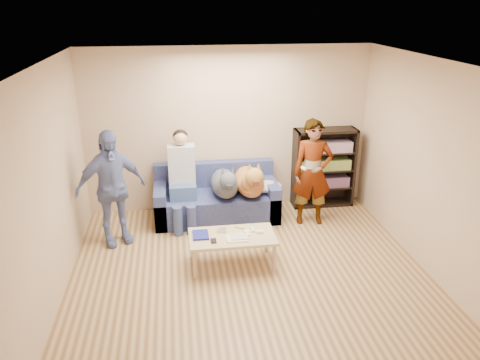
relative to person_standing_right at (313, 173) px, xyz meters
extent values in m
plane|color=brown|center=(-1.17, -1.70, -0.81)|extent=(5.00, 5.00, 0.00)
plane|color=white|center=(-1.17, -1.70, 1.79)|extent=(5.00, 5.00, 0.00)
plane|color=tan|center=(-1.17, 0.80, 0.49)|extent=(4.50, 0.00, 4.50)
plane|color=tan|center=(-1.17, -4.20, 0.49)|extent=(4.50, 0.00, 4.50)
plane|color=tan|center=(-3.42, -1.70, 0.49)|extent=(0.00, 5.00, 5.00)
plane|color=tan|center=(1.08, -1.70, 0.49)|extent=(0.00, 5.00, 5.00)
ellipsoid|color=#B5B5BA|center=(-0.63, 0.29, -0.30)|extent=(0.46, 0.39, 0.16)
imported|color=gray|center=(0.00, 0.00, 0.00)|extent=(0.63, 0.46, 1.62)
imported|color=#7281B7|center=(-2.91, -0.23, 0.01)|extent=(1.04, 0.76, 1.65)
cube|color=white|center=(-0.20, -0.20, 0.15)|extent=(0.06, 0.12, 0.03)
cube|color=navy|center=(-1.75, -1.02, -0.38)|extent=(0.20, 0.26, 0.03)
cube|color=silver|center=(-1.30, -1.17, -0.38)|extent=(0.26, 0.20, 0.02)
cube|color=beige|center=(-1.27, -1.15, -0.37)|extent=(0.22, 0.17, 0.01)
cube|color=#B7B8BC|center=(-1.47, -0.95, -0.37)|extent=(0.11, 0.06, 0.05)
cube|color=silver|center=(-1.07, -0.97, -0.38)|extent=(0.04, 0.13, 0.03)
cube|color=white|center=(-0.99, -1.05, -0.38)|extent=(0.09, 0.06, 0.03)
cylinder|color=white|center=(-1.15, -1.09, -0.38)|extent=(0.07, 0.07, 0.02)
cylinder|color=white|center=(-1.15, -1.01, -0.38)|extent=(0.07, 0.07, 0.02)
cylinder|color=#C6541C|center=(-1.37, -1.23, -0.39)|extent=(0.13, 0.06, 0.01)
cylinder|color=black|center=(-1.23, -0.89, -0.39)|extent=(0.13, 0.08, 0.01)
cube|color=black|center=(-1.60, -1.19, -0.38)|extent=(0.07, 0.12, 0.02)
cube|color=#515B93|center=(-1.42, 0.35, -0.60)|extent=(1.90, 0.85, 0.42)
cube|color=#515B93|center=(-1.42, 0.69, -0.19)|extent=(1.90, 0.18, 0.40)
cube|color=#515B93|center=(-2.28, 0.35, -0.52)|extent=(0.18, 0.85, 0.58)
cube|color=#515B93|center=(-0.56, 0.35, -0.52)|extent=(0.18, 0.85, 0.58)
cube|color=#435D93|center=(-1.93, 0.27, -0.28)|extent=(0.40, 0.38, 0.22)
cylinder|color=#3A4D80|center=(-2.03, -0.15, -0.60)|extent=(0.14, 0.14, 0.47)
cylinder|color=#3C4784|center=(-1.83, -0.15, -0.60)|extent=(0.14, 0.14, 0.47)
cube|color=silver|center=(-1.93, 0.37, 0.11)|extent=(0.40, 0.24, 0.58)
sphere|color=tan|center=(-1.93, 0.37, 0.51)|extent=(0.21, 0.21, 0.21)
ellipsoid|color=black|center=(-1.93, 0.40, 0.54)|extent=(0.22, 0.22, 0.19)
ellipsoid|color=#4E4F58|center=(-1.30, 0.29, -0.21)|extent=(0.42, 0.87, 0.36)
sphere|color=#53575E|center=(-1.30, -0.03, -0.13)|extent=(0.31, 0.31, 0.31)
sphere|color=#52565D|center=(-1.30, -0.21, 0.02)|extent=(0.25, 0.25, 0.25)
cube|color=black|center=(-1.30, -0.33, -0.02)|extent=(0.08, 0.12, 0.07)
cone|color=#51535B|center=(-1.37, -0.18, 0.15)|extent=(0.08, 0.08, 0.12)
cone|color=#45464E|center=(-1.23, -0.18, 0.15)|extent=(0.08, 0.08, 0.12)
cylinder|color=#45464E|center=(-1.30, 0.72, -0.25)|extent=(0.05, 0.28, 0.17)
ellipsoid|color=#B87038|center=(-0.92, 0.28, -0.20)|extent=(0.44, 0.93, 0.39)
sphere|color=#AE7035|center=(-0.92, -0.02, -0.11)|extent=(0.33, 0.33, 0.33)
sphere|color=#AF7C35|center=(-0.92, -0.18, 0.05)|extent=(0.27, 0.27, 0.27)
cube|color=#51291B|center=(-0.92, -0.29, 0.01)|extent=(0.08, 0.13, 0.08)
cone|color=#A57032|center=(-0.98, -0.16, 0.19)|extent=(0.08, 0.08, 0.13)
cone|color=#AA7734|center=(-0.85, -0.16, 0.19)|extent=(0.08, 0.08, 0.13)
cylinder|color=#C68B3C|center=(-0.92, 0.67, -0.24)|extent=(0.05, 0.30, 0.18)
cube|color=tan|center=(-1.35, -1.07, -0.41)|extent=(1.10, 0.60, 0.04)
cylinder|color=tan|center=(-1.85, -1.32, -0.62)|extent=(0.05, 0.05, 0.38)
cylinder|color=tan|center=(-0.85, -1.32, -0.62)|extent=(0.05, 0.05, 0.38)
cylinder|color=tan|center=(-1.85, -0.82, -0.62)|extent=(0.05, 0.05, 0.38)
cylinder|color=#CFBD7F|center=(-0.85, -0.82, -0.62)|extent=(0.05, 0.05, 0.38)
cube|color=black|center=(-0.10, 0.62, -0.16)|extent=(0.04, 0.34, 1.30)
cube|color=black|center=(0.86, 0.62, -0.16)|extent=(0.04, 0.34, 1.30)
cube|color=black|center=(0.38, 0.62, 0.47)|extent=(1.00, 0.34, 0.04)
cube|color=black|center=(0.38, 0.62, -0.79)|extent=(1.00, 0.34, 0.04)
cube|color=black|center=(0.38, 0.78, -0.16)|extent=(1.00, 0.02, 1.30)
cube|color=black|center=(0.38, 0.62, -0.49)|extent=(0.94, 0.32, 0.03)
cube|color=black|center=(0.38, 0.62, -0.19)|extent=(0.94, 0.32, 0.02)
cube|color=black|center=(0.38, 0.62, 0.11)|extent=(0.94, 0.32, 0.02)
cube|color=#B23333|center=(0.38, 0.60, -0.39)|extent=(0.84, 0.24, 0.17)
cube|color=gold|center=(0.38, 0.60, -0.09)|extent=(0.84, 0.24, 0.17)
cube|color=#994C99|center=(0.38, 0.60, 0.21)|extent=(0.84, 0.24, 0.17)
camera|label=1|loc=(-2.02, -6.33, 2.43)|focal=35.00mm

